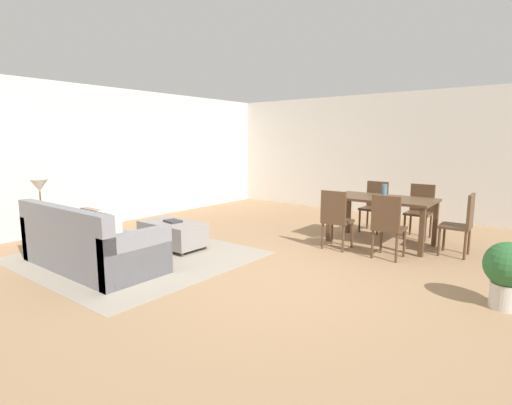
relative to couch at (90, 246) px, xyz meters
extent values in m
plane|color=#9E7A56|center=(2.15, 1.17, -0.29)|extent=(10.80, 10.80, 0.00)
cube|color=silver|center=(2.15, 6.17, 1.06)|extent=(9.00, 0.12, 2.70)
cube|color=silver|center=(-2.35, 1.67, 1.06)|extent=(0.12, 11.00, 2.70)
cube|color=gray|center=(0.05, 0.68, -0.29)|extent=(3.00, 2.80, 0.01)
cube|color=gray|center=(0.00, 0.05, -0.08)|extent=(2.09, 0.94, 0.42)
cube|color=gray|center=(0.00, -0.34, 0.35)|extent=(2.09, 0.16, 0.44)
cube|color=gray|center=(-0.98, 0.05, 0.02)|extent=(0.14, 0.94, 0.62)
cube|color=gray|center=(0.97, 0.05, 0.02)|extent=(0.14, 0.94, 0.62)
cube|color=gray|center=(-0.62, -0.10, 0.29)|extent=(0.32, 0.09, 0.32)
cube|color=slate|center=(-0.21, -0.09, 0.29)|extent=(0.33, 0.10, 0.33)
cube|color=gray|center=(0.20, -0.06, 0.33)|extent=(0.40, 0.12, 0.40)
cube|color=silver|center=(0.61, -0.06, 0.33)|extent=(0.40, 0.12, 0.40)
cube|color=gray|center=(0.11, 1.31, -0.06)|extent=(1.05, 0.57, 0.35)
cylinder|color=#513823|center=(-0.36, 1.54, -0.26)|extent=(0.05, 0.05, 0.06)
cylinder|color=#513823|center=(0.59, 1.54, -0.26)|extent=(0.05, 0.05, 0.06)
cylinder|color=#513823|center=(-0.36, 1.07, -0.26)|extent=(0.05, 0.05, 0.06)
cylinder|color=#513823|center=(0.59, 1.07, -0.26)|extent=(0.05, 0.05, 0.06)
cube|color=brown|center=(-1.35, 0.01, 0.26)|extent=(0.40, 0.40, 0.03)
cylinder|color=brown|center=(-1.52, 0.18, -0.02)|extent=(0.04, 0.04, 0.54)
cylinder|color=brown|center=(-1.18, 0.18, -0.02)|extent=(0.04, 0.04, 0.54)
cylinder|color=brown|center=(-1.52, -0.16, -0.02)|extent=(0.04, 0.04, 0.54)
cylinder|color=brown|center=(-1.18, -0.16, -0.02)|extent=(0.04, 0.04, 0.54)
cylinder|color=brown|center=(-1.35, 0.01, 0.29)|extent=(0.16, 0.16, 0.02)
cylinder|color=brown|center=(-1.35, 0.01, 0.46)|extent=(0.02, 0.02, 0.32)
cone|color=beige|center=(-1.35, 0.01, 0.71)|extent=(0.26, 0.26, 0.18)
cube|color=#513823|center=(2.58, 3.58, 0.45)|extent=(1.60, 0.87, 0.04)
cube|color=#513823|center=(1.84, 3.95, 0.07)|extent=(0.07, 0.07, 0.72)
cube|color=#513823|center=(3.32, 3.95, 0.07)|extent=(0.07, 0.07, 0.72)
cube|color=#513823|center=(1.84, 3.20, 0.07)|extent=(0.07, 0.07, 0.72)
cube|color=#513823|center=(3.32, 3.20, 0.07)|extent=(0.07, 0.07, 0.72)
cube|color=#513823|center=(2.16, 2.87, 0.14)|extent=(0.41, 0.41, 0.04)
cube|color=#513823|center=(2.16, 2.69, 0.39)|extent=(0.40, 0.05, 0.47)
cylinder|color=#513823|center=(1.98, 3.04, -0.09)|extent=(0.04, 0.04, 0.41)
cylinder|color=#513823|center=(2.32, 3.05, -0.09)|extent=(0.04, 0.04, 0.41)
cylinder|color=#513823|center=(1.99, 2.70, -0.09)|extent=(0.04, 0.04, 0.41)
cylinder|color=#513823|center=(2.33, 2.71, -0.09)|extent=(0.04, 0.04, 0.41)
cube|color=#513823|center=(2.96, 2.87, 0.14)|extent=(0.40, 0.40, 0.04)
cube|color=#513823|center=(2.96, 2.69, 0.39)|extent=(0.40, 0.04, 0.47)
cylinder|color=#513823|center=(2.79, 3.04, -0.09)|extent=(0.04, 0.04, 0.41)
cylinder|color=#513823|center=(3.13, 3.04, -0.09)|extent=(0.04, 0.04, 0.41)
cylinder|color=#513823|center=(2.79, 2.70, -0.09)|extent=(0.04, 0.04, 0.41)
cylinder|color=#513823|center=(3.13, 2.70, -0.09)|extent=(0.04, 0.04, 0.41)
cube|color=#513823|center=(2.16, 4.29, 0.14)|extent=(0.41, 0.41, 0.04)
cube|color=#513823|center=(2.16, 4.47, 0.39)|extent=(0.40, 0.05, 0.47)
cylinder|color=#513823|center=(2.32, 4.12, -0.09)|extent=(0.04, 0.04, 0.41)
cylinder|color=#513823|center=(1.98, 4.13, -0.09)|extent=(0.04, 0.04, 0.41)
cylinder|color=#513823|center=(2.33, 4.46, -0.09)|extent=(0.04, 0.04, 0.41)
cylinder|color=#513823|center=(1.99, 4.47, -0.09)|extent=(0.04, 0.04, 0.41)
cube|color=#513823|center=(2.96, 4.31, 0.14)|extent=(0.40, 0.40, 0.04)
cube|color=#513823|center=(2.95, 4.49, 0.39)|extent=(0.40, 0.04, 0.47)
cylinder|color=#513823|center=(3.13, 4.14, -0.09)|extent=(0.04, 0.04, 0.41)
cylinder|color=#513823|center=(2.79, 4.14, -0.09)|extent=(0.04, 0.04, 0.41)
cylinder|color=#513823|center=(3.12, 4.48, -0.09)|extent=(0.04, 0.04, 0.41)
cylinder|color=#513823|center=(2.78, 4.48, -0.09)|extent=(0.04, 0.04, 0.41)
cube|color=#513823|center=(3.68, 3.58, 0.14)|extent=(0.41, 0.41, 0.04)
cube|color=#513823|center=(3.86, 3.58, 0.39)|extent=(0.05, 0.40, 0.47)
cylinder|color=#513823|center=(3.51, 3.40, -0.09)|extent=(0.04, 0.04, 0.41)
cylinder|color=#513823|center=(3.50, 3.74, -0.09)|extent=(0.04, 0.04, 0.41)
cylinder|color=#513823|center=(3.85, 3.41, -0.09)|extent=(0.04, 0.04, 0.41)
cylinder|color=#513823|center=(3.84, 3.75, -0.09)|extent=(0.04, 0.04, 0.41)
cylinder|color=slate|center=(2.61, 3.57, 0.58)|extent=(0.08, 0.08, 0.22)
cube|color=#333338|center=(0.12, 1.32, 0.13)|extent=(0.29, 0.24, 0.03)
cylinder|color=beige|center=(4.50, 1.87, -0.16)|extent=(0.28, 0.28, 0.26)
sphere|color=#2D6633|center=(4.50, 1.87, 0.16)|extent=(0.45, 0.45, 0.45)
camera|label=1|loc=(4.83, -2.61, 1.37)|focal=27.56mm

